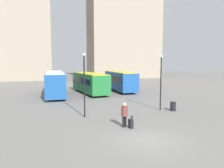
{
  "coord_description": "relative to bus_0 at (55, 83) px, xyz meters",
  "views": [
    {
      "loc": [
        -5.39,
        -11.56,
        4.65
      ],
      "look_at": [
        1.67,
        14.06,
        1.92
      ],
      "focal_mm": 35.0,
      "sensor_mm": 36.0,
      "label": 1
    }
  ],
  "objects": [
    {
      "name": "bus_2",
      "position": [
        10.13,
        1.91,
        -0.1
      ],
      "size": [
        2.72,
        9.43,
        3.06
      ],
      "rotation": [
        0.0,
        0.0,
        1.6
      ],
      "color": "#1E56A3",
      "rests_on": "ground_plane"
    },
    {
      "name": "ground_plane",
      "position": [
        5.07,
        -19.62,
        -1.75
      ],
      "size": [
        160.0,
        160.0,
        0.0
      ],
      "primitive_type": "plane",
      "color": "slate"
    },
    {
      "name": "bus_0",
      "position": [
        0.0,
        0.0,
        0.0
      ],
      "size": [
        2.5,
        11.18,
        3.22
      ],
      "rotation": [
        0.0,
        0.0,
        1.57
      ],
      "color": "#1E56A3",
      "rests_on": "ground_plane"
    },
    {
      "name": "suitcase",
      "position": [
        4.9,
        -17.18,
        -1.42
      ],
      "size": [
        0.31,
        0.39,
        0.94
      ],
      "rotation": [
        0.0,
        0.0,
        1.8
      ],
      "color": "black",
      "rests_on": "ground_plane"
    },
    {
      "name": "lamp_post_1",
      "position": [
        2.24,
        -13.21,
        1.42
      ],
      "size": [
        0.28,
        0.28,
        5.36
      ],
      "color": "black",
      "rests_on": "ground_plane"
    },
    {
      "name": "building_block_right",
      "position": [
        20.35,
        32.04,
        17.29
      ],
      "size": [
        19.77,
        12.85,
        38.09
      ],
      "color": "tan",
      "rests_on": "ground_plane"
    },
    {
      "name": "traveler",
      "position": [
        4.56,
        -16.79,
        -0.71
      ],
      "size": [
        0.54,
        0.54,
        1.76
      ],
      "rotation": [
        0.0,
        0.0,
        1.8
      ],
      "color": "black",
      "rests_on": "ground_plane"
    },
    {
      "name": "lamp_post_0",
      "position": [
        9.68,
        -12.42,
        1.37
      ],
      "size": [
        0.28,
        0.28,
        5.27
      ],
      "color": "black",
      "rests_on": "ground_plane"
    },
    {
      "name": "bus_1",
      "position": [
        4.98,
        0.53,
        -0.14
      ],
      "size": [
        4.13,
        9.84,
        2.96
      ],
      "rotation": [
        0.0,
        0.0,
        1.73
      ],
      "color": "#237A38",
      "rests_on": "ground_plane"
    },
    {
      "name": "trash_bin",
      "position": [
        10.67,
        -13.09,
        -1.33
      ],
      "size": [
        0.52,
        0.52,
        0.85
      ],
      "color": "black",
      "rests_on": "ground_plane"
    }
  ]
}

